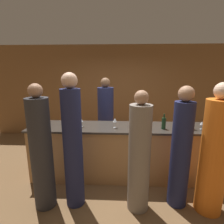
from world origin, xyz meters
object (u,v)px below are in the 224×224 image
object	(u,v)px
guest_3	(181,151)
guest_4	(73,146)
guest_2	(41,152)
guest_1	(214,155)
wine_bottle_0	(192,123)
guest_0	(139,157)
wine_bottle_1	(164,123)
bartender	(106,121)

from	to	relation	value
guest_3	guest_4	distance (m)	1.59
guest_2	guest_3	world-z (taller)	guest_2
guest_1	guest_3	size ratio (longest dim) A/B	1.03
guest_1	wine_bottle_0	distance (m)	0.77
guest_0	guest_4	world-z (taller)	guest_4
wine_bottle_0	wine_bottle_1	world-z (taller)	wine_bottle_0
guest_2	wine_bottle_1	size ratio (longest dim) A/B	6.81
guest_3	wine_bottle_1	bearing A→B (deg)	101.59
guest_1	guest_2	distance (m)	2.45
guest_0	wine_bottle_0	size ratio (longest dim) A/B	6.24
wine_bottle_0	wine_bottle_1	distance (m)	0.49
guest_4	bartender	bearing A→B (deg)	78.16
bartender	guest_3	xyz separation A→B (m)	(1.24, -1.58, -0.00)
wine_bottle_0	guest_4	bearing A→B (deg)	-160.88
bartender	guest_3	world-z (taller)	bartender
guest_1	wine_bottle_0	xyz separation A→B (m)	(-0.05, 0.72, 0.26)
guest_4	guest_3	bearing A→B (deg)	2.47
bartender	guest_0	size ratio (longest dim) A/B	1.06
guest_0	wine_bottle_1	world-z (taller)	guest_0
wine_bottle_0	guest_1	bearing A→B (deg)	-85.84
guest_3	wine_bottle_1	size ratio (longest dim) A/B	6.68
guest_3	wine_bottle_1	world-z (taller)	guest_3
guest_2	guest_3	xyz separation A→B (m)	(2.03, 0.13, -0.00)
guest_0	guest_2	xyz separation A→B (m)	(-1.41, -0.02, 0.04)
guest_0	wine_bottle_0	world-z (taller)	guest_0
guest_4	wine_bottle_0	size ratio (longest dim) A/B	7.04
guest_3	bartender	bearing A→B (deg)	128.02
bartender	wine_bottle_0	distance (m)	1.89
bartender	guest_1	world-z (taller)	guest_1
guest_3	guest_4	world-z (taller)	guest_4
guest_2	wine_bottle_1	xyz separation A→B (m)	(1.91, 0.72, 0.25)
guest_1	wine_bottle_0	size ratio (longest dim) A/B	6.62
wine_bottle_0	bartender	bearing A→B (deg)	148.72
guest_1	wine_bottle_0	world-z (taller)	guest_1
guest_0	guest_2	distance (m)	1.41
bartender	wine_bottle_0	world-z (taller)	bartender
wine_bottle_1	guest_1	bearing A→B (deg)	-52.60
guest_0	wine_bottle_1	xyz separation A→B (m)	(0.50, 0.71, 0.30)
guest_2	guest_0	bearing A→B (deg)	0.64
guest_3	guest_0	bearing A→B (deg)	-169.63
bartender	guest_0	bearing A→B (deg)	110.06
bartender	wine_bottle_1	xyz separation A→B (m)	(1.11, -0.99, 0.25)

